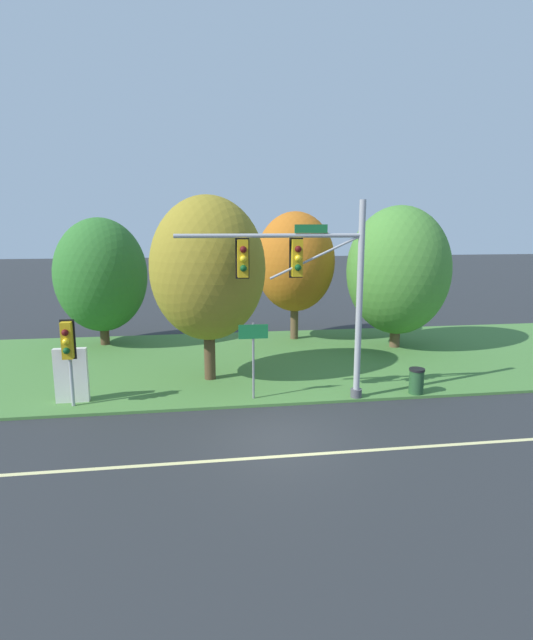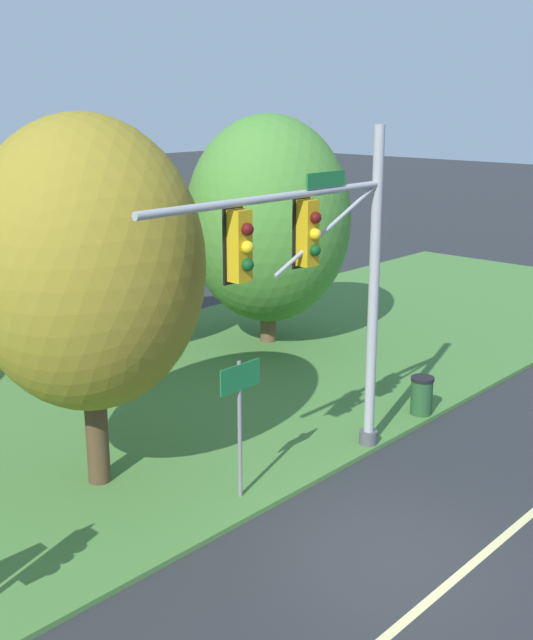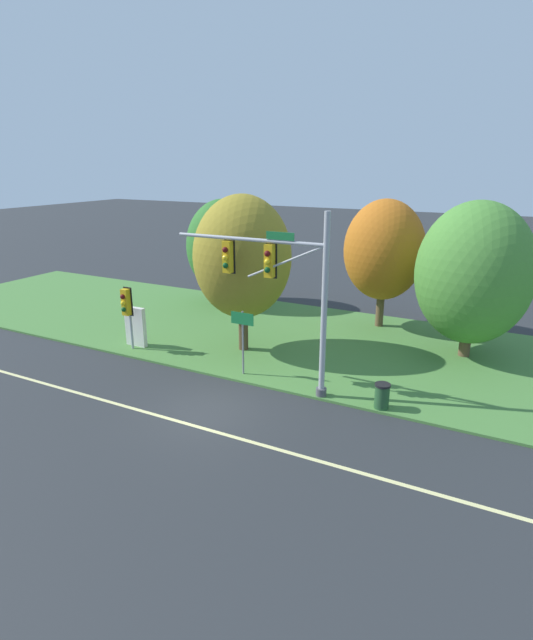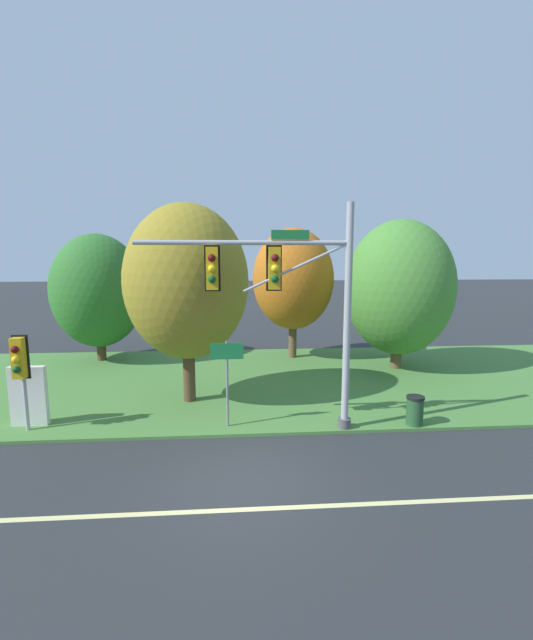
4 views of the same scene
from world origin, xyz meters
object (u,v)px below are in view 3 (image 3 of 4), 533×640
tree_behind_signpost (384,250)px  tree_mid_verge (474,274)px  tree_nearest_road (224,246)px  traffic_signal_mast (281,282)px  info_kiosk (136,327)px  route_sign_post (243,332)px  trash_bin (382,396)px  pedestrian_signal_near_kerb (127,306)px  tree_left_of_mast (242,257)px

tree_behind_signpost → tree_mid_verge: 5.24m
tree_nearest_road → tree_mid_verge: 14.63m
traffic_signal_mast → info_kiosk: traffic_signal_mast is taller
route_sign_post → trash_bin: size_ratio=2.91×
route_sign_post → info_kiosk: size_ratio=1.43×
pedestrian_signal_near_kerb → route_sign_post: size_ratio=1.10×
tree_left_of_mast → info_kiosk: tree_left_of_mast is taller
info_kiosk → traffic_signal_mast: bearing=-6.8°
traffic_signal_mast → tree_behind_signpost: (1.36, 9.33, -0.14)m
traffic_signal_mast → route_sign_post: size_ratio=2.52×
route_sign_post → trash_bin: 6.06m
trash_bin → tree_nearest_road: bearing=143.0°
pedestrian_signal_near_kerb → route_sign_post: (6.12, -0.00, -0.29)m
pedestrian_signal_near_kerb → tree_behind_signpost: tree_behind_signpost is taller
route_sign_post → tree_nearest_road: 11.27m
tree_nearest_road → info_kiosk: bearing=-87.9°
pedestrian_signal_near_kerb → trash_bin: bearing=-1.6°
trash_bin → tree_left_of_mast: bearing=158.8°
route_sign_post → trash_bin: (5.89, -0.33, -1.38)m
tree_behind_signpost → tree_mid_verge: (4.60, -2.50, -0.28)m
pedestrian_signal_near_kerb → info_kiosk: bearing=99.7°
traffic_signal_mast → tree_mid_verge: bearing=48.9°
tree_left_of_mast → tree_behind_signpost: tree_left_of_mast is taller
route_sign_post → tree_nearest_road: (-6.52, 9.03, 1.68)m
route_sign_post → tree_mid_verge: bearing=39.2°
tree_left_of_mast → trash_bin: bearing=-21.2°
tree_behind_signpost → info_kiosk: bearing=-138.6°
tree_left_of_mast → info_kiosk: bearing=-157.9°
pedestrian_signal_near_kerb → route_sign_post: pedestrian_signal_near_kerb is taller
tree_left_of_mast → tree_behind_signpost: (4.70, 6.41, -0.28)m
pedestrian_signal_near_kerb → tree_left_of_mast: bearing=28.2°
tree_nearest_road → info_kiosk: (0.31, -8.46, -2.59)m
tree_left_of_mast → traffic_signal_mast: bearing=-41.1°
pedestrian_signal_near_kerb → tree_behind_signpost: (9.39, 8.92, 1.93)m
route_sign_post → tree_mid_verge: 10.35m
route_sign_post → tree_behind_signpost: tree_behind_signpost is taller
traffic_signal_mast → tree_behind_signpost: traffic_signal_mast is taller
trash_bin → traffic_signal_mast: bearing=-179.0°
info_kiosk → trash_bin: info_kiosk is taller
trash_bin → route_sign_post: bearing=176.8°
pedestrian_signal_near_kerb → trash_bin: size_ratio=3.21×
pedestrian_signal_near_kerb → traffic_signal_mast: bearing=-2.9°
tree_left_of_mast → trash_bin: tree_left_of_mast is taller
pedestrian_signal_near_kerb → tree_nearest_road: size_ratio=0.47×
pedestrian_signal_near_kerb → tree_behind_signpost: 13.10m
tree_behind_signpost → info_kiosk: size_ratio=3.51×
traffic_signal_mast → pedestrian_signal_near_kerb: (-8.03, 0.40, -2.08)m
route_sign_post → tree_nearest_road: tree_nearest_road is taller
tree_nearest_road → info_kiosk: tree_nearest_road is taller
info_kiosk → tree_left_of_mast: bearing=22.1°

